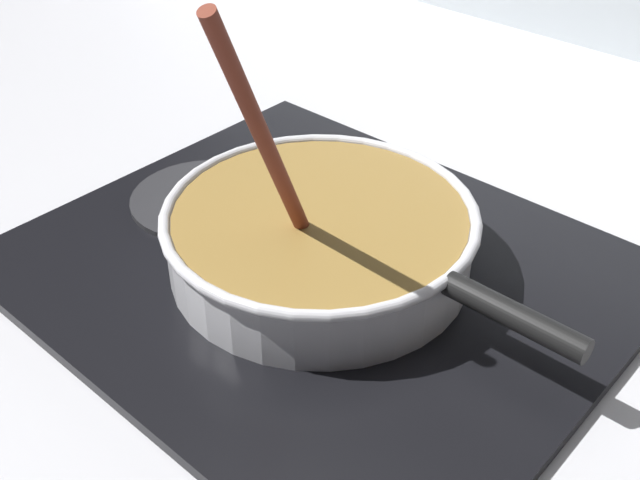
{
  "coord_description": "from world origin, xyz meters",
  "views": [
    {
      "loc": [
        0.49,
        -0.38,
        0.48
      ],
      "look_at": [
        0.09,
        0.06,
        0.04
      ],
      "focal_mm": 43.54,
      "sensor_mm": 36.0,
      "label": 1
    }
  ],
  "objects": [
    {
      "name": "ground",
      "position": [
        0.0,
        0.0,
        -0.02
      ],
      "size": [
        2.4,
        1.6,
        0.04
      ],
      "primitive_type": "cube",
      "color": "#B7B7BC"
    },
    {
      "name": "burner_ring",
      "position": [
        0.09,
        0.06,
        0.02
      ],
      "size": [
        0.17,
        0.17,
        0.01
      ],
      "primitive_type": "torus",
      "color": "#592D0C",
      "rests_on": "hob_plate"
    },
    {
      "name": "spare_burner",
      "position": [
        -0.09,
        0.06,
        0.01
      ],
      "size": [
        0.16,
        0.16,
        0.01
      ],
      "primitive_type": "cylinder",
      "color": "#262628",
      "rests_on": "hob_plate"
    },
    {
      "name": "hob_plate",
      "position": [
        0.09,
        0.06,
        0.01
      ],
      "size": [
        0.56,
        0.48,
        0.01
      ],
      "primitive_type": "cube",
      "color": "black",
      "rests_on": "ground"
    },
    {
      "name": "cooking_pan",
      "position": [
        0.09,
        0.06,
        0.05
      ],
      "size": [
        0.42,
        0.3,
        0.29
      ],
      "color": "silver",
      "rests_on": "hob_plate"
    }
  ]
}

